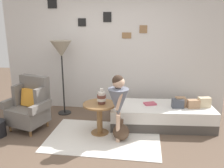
{
  "coord_description": "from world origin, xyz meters",
  "views": [
    {
      "loc": [
        0.74,
        -3.12,
        1.97
      ],
      "look_at": [
        0.15,
        0.95,
        0.85
      ],
      "focal_mm": 37.93,
      "sensor_mm": 36.0,
      "label": 1
    }
  ],
  "objects_px": {
    "daybed": "(161,115)",
    "armchair": "(30,105)",
    "demijohn_near": "(121,132)",
    "floor_lamp": "(61,51)",
    "vase_striped": "(102,97)",
    "side_table": "(100,112)",
    "book_on_daybed": "(150,104)",
    "person_child": "(118,100)"
  },
  "relations": [
    {
      "from": "daybed",
      "to": "floor_lamp",
      "type": "height_order",
      "value": "floor_lamp"
    },
    {
      "from": "person_child",
      "to": "book_on_daybed",
      "type": "bearing_deg",
      "value": 55.14
    },
    {
      "from": "side_table",
      "to": "book_on_daybed",
      "type": "height_order",
      "value": "side_table"
    },
    {
      "from": "person_child",
      "to": "book_on_daybed",
      "type": "distance_m",
      "value": 0.97
    },
    {
      "from": "vase_striped",
      "to": "floor_lamp",
      "type": "bearing_deg",
      "value": 140.36
    },
    {
      "from": "daybed",
      "to": "floor_lamp",
      "type": "distance_m",
      "value": 2.37
    },
    {
      "from": "floor_lamp",
      "to": "book_on_daybed",
      "type": "relative_size",
      "value": 7.12
    },
    {
      "from": "floor_lamp",
      "to": "demijohn_near",
      "type": "relative_size",
      "value": 4.24
    },
    {
      "from": "floor_lamp",
      "to": "vase_striped",
      "type": "bearing_deg",
      "value": -39.64
    },
    {
      "from": "demijohn_near",
      "to": "person_child",
      "type": "bearing_deg",
      "value": -145.34
    },
    {
      "from": "side_table",
      "to": "book_on_daybed",
      "type": "bearing_deg",
      "value": 31.27
    },
    {
      "from": "armchair",
      "to": "vase_striped",
      "type": "bearing_deg",
      "value": -2.11
    },
    {
      "from": "armchair",
      "to": "daybed",
      "type": "distance_m",
      "value": 2.48
    },
    {
      "from": "armchair",
      "to": "book_on_daybed",
      "type": "xyz_separation_m",
      "value": [
        2.2,
        0.47,
        -0.02
      ]
    },
    {
      "from": "floor_lamp",
      "to": "armchair",
      "type": "bearing_deg",
      "value": -116.58
    },
    {
      "from": "person_child",
      "to": "vase_striped",
      "type": "bearing_deg",
      "value": 144.23
    },
    {
      "from": "demijohn_near",
      "to": "floor_lamp",
      "type": "bearing_deg",
      "value": 143.07
    },
    {
      "from": "daybed",
      "to": "armchair",
      "type": "bearing_deg",
      "value": -169.65
    },
    {
      "from": "armchair",
      "to": "demijohn_near",
      "type": "height_order",
      "value": "armchair"
    },
    {
      "from": "armchair",
      "to": "person_child",
      "type": "distance_m",
      "value": 1.73
    },
    {
      "from": "vase_striped",
      "to": "armchair",
      "type": "bearing_deg",
      "value": 177.89
    },
    {
      "from": "side_table",
      "to": "person_child",
      "type": "distance_m",
      "value": 0.53
    },
    {
      "from": "daybed",
      "to": "person_child",
      "type": "relative_size",
      "value": 1.73
    },
    {
      "from": "person_child",
      "to": "demijohn_near",
      "type": "relative_size",
      "value": 3.07
    },
    {
      "from": "side_table",
      "to": "floor_lamp",
      "type": "bearing_deg",
      "value": 138.88
    },
    {
      "from": "floor_lamp",
      "to": "person_child",
      "type": "distance_m",
      "value": 1.78
    },
    {
      "from": "floor_lamp",
      "to": "person_child",
      "type": "relative_size",
      "value": 1.38
    },
    {
      "from": "armchair",
      "to": "book_on_daybed",
      "type": "distance_m",
      "value": 2.25
    },
    {
      "from": "side_table",
      "to": "floor_lamp",
      "type": "height_order",
      "value": "floor_lamp"
    },
    {
      "from": "armchair",
      "to": "person_child",
      "type": "height_order",
      "value": "person_child"
    },
    {
      "from": "side_table",
      "to": "vase_striped",
      "type": "relative_size",
      "value": 2.14
    },
    {
      "from": "side_table",
      "to": "floor_lamp",
      "type": "xyz_separation_m",
      "value": [
        -0.94,
        0.82,
        0.95
      ]
    },
    {
      "from": "vase_striped",
      "to": "person_child",
      "type": "height_order",
      "value": "person_child"
    },
    {
      "from": "person_child",
      "to": "book_on_daybed",
      "type": "relative_size",
      "value": 5.16
    },
    {
      "from": "daybed",
      "to": "floor_lamp",
      "type": "bearing_deg",
      "value": 171.15
    },
    {
      "from": "daybed",
      "to": "person_child",
      "type": "bearing_deg",
      "value": -135.9
    },
    {
      "from": "armchair",
      "to": "side_table",
      "type": "relative_size",
      "value": 1.68
    },
    {
      "from": "armchair",
      "to": "floor_lamp",
      "type": "xyz_separation_m",
      "value": [
        0.38,
        0.76,
        0.92
      ]
    },
    {
      "from": "book_on_daybed",
      "to": "demijohn_near",
      "type": "xyz_separation_m",
      "value": [
        -0.48,
        -0.72,
        -0.27
      ]
    },
    {
      "from": "armchair",
      "to": "vase_striped",
      "type": "relative_size",
      "value": 3.59
    },
    {
      "from": "daybed",
      "to": "vase_striped",
      "type": "height_order",
      "value": "vase_striped"
    },
    {
      "from": "side_table",
      "to": "demijohn_near",
      "type": "distance_m",
      "value": 0.51
    }
  ]
}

